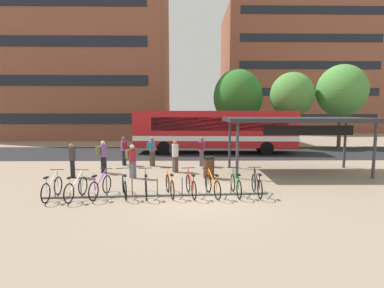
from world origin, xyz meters
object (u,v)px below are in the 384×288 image
object	(u,v)px
commuter_olive_pack_4	(132,159)
commuter_black_pack_5	(175,154)
parked_bicycle_silver_0	(52,188)
street_tree_1	(342,91)
parked_bicycle_orange_5	(170,186)
street_tree_0	(292,95)
parked_bicycle_black_9	(257,185)
parked_bicycle_silver_3	(124,186)
parked_bicycle_green_8	(236,185)
commuter_olive_pack_2	(72,158)
parked_bicycle_orange_7	(213,186)
commuter_maroon_pack_6	(124,149)
parked_bicycle_purple_2	(100,187)
city_bus	(214,130)
transit_shelter	(297,121)
parked_bicycle_red_6	(191,186)
parked_bicycle_purple_4	(146,186)
street_tree_2	(238,97)
commuter_olive_pack_3	(103,155)
commuter_maroon_pack_0	(202,149)
commuter_teal_pack_1	(152,149)
parked_bicycle_white_1	(76,189)
trash_bin	(209,167)

from	to	relation	value
commuter_olive_pack_4	commuter_black_pack_5	bearing A→B (deg)	69.14
parked_bicycle_silver_0	street_tree_1	distance (m)	23.80
parked_bicycle_orange_5	street_tree_0	bearing A→B (deg)	-47.13
parked_bicycle_black_9	parked_bicycle_silver_3	bearing A→B (deg)	91.79
parked_bicycle_green_8	commuter_olive_pack_2	world-z (taller)	commuter_olive_pack_2
parked_bicycle_orange_7	commuter_maroon_pack_6	bearing A→B (deg)	21.75
parked_bicycle_purple_2	city_bus	bearing A→B (deg)	-13.60
parked_bicycle_orange_5	street_tree_0	xyz separation A→B (m)	(9.82, 14.77, 4.19)
transit_shelter	street_tree_0	xyz separation A→B (m)	(3.56, 10.82, 1.90)
parked_bicycle_red_6	parked_bicycle_orange_7	world-z (taller)	same
parked_bicycle_orange_5	parked_bicycle_black_9	bearing A→B (deg)	-103.36
parked_bicycle_purple_4	street_tree_1	distance (m)	21.16
street_tree_2	parked_bicycle_orange_5	bearing A→B (deg)	-107.84
commuter_black_pack_5	street_tree_0	distance (m)	14.85
city_bus	commuter_black_pack_5	xyz separation A→B (m)	(-2.65, -7.04, -0.80)
parked_bicycle_silver_0	parked_bicycle_red_6	world-z (taller)	same
parked_bicycle_red_6	commuter_olive_pack_3	bearing A→B (deg)	35.46
parked_bicycle_purple_4	commuter_maroon_pack_0	xyz separation A→B (m)	(2.38, 5.96, 0.60)
parked_bicycle_orange_7	commuter_teal_pack_1	bearing A→B (deg)	11.76
commuter_olive_pack_2	city_bus	bearing A→B (deg)	112.56
parked_bicycle_purple_2	parked_bicycle_silver_3	xyz separation A→B (m)	(0.87, 0.05, 0.00)
city_bus	parked_bicycle_black_9	world-z (taller)	city_bus
commuter_maroon_pack_6	street_tree_2	world-z (taller)	street_tree_2
parked_bicycle_red_6	commuter_maroon_pack_0	distance (m)	6.00
parked_bicycle_silver_0	parked_bicycle_orange_5	bearing A→B (deg)	-86.35
street_tree_1	parked_bicycle_green_8	bearing A→B (deg)	-128.66
parked_bicycle_orange_7	commuter_maroon_pack_6	world-z (taller)	commuter_maroon_pack_6
commuter_teal_pack_1	parked_bicycle_green_8	bearing A→B (deg)	-121.18
parked_bicycle_silver_0	parked_bicycle_orange_5	world-z (taller)	same
commuter_olive_pack_2	commuter_black_pack_5	distance (m)	5.01
street_tree_0	street_tree_2	bearing A→B (deg)	154.39
parked_bicycle_silver_0	parked_bicycle_black_9	xyz separation A→B (m)	(7.57, 0.36, 0.00)
parked_bicycle_silver_3	street_tree_1	distance (m)	21.73
street_tree_2	street_tree_1	bearing A→B (deg)	-16.84
parked_bicycle_purple_2	transit_shelter	xyz separation A→B (m)	(8.83, 4.09, 2.30)
parked_bicycle_silver_3	commuter_olive_pack_3	world-z (taller)	commuter_olive_pack_3
parked_bicycle_orange_7	commuter_maroon_pack_0	world-z (taller)	commuter_maroon_pack_0
commuter_olive_pack_2	street_tree_2	xyz separation A→B (m)	(10.29, 13.81, 3.54)
parked_bicycle_silver_3	parked_bicycle_orange_5	xyz separation A→B (m)	(1.70, 0.09, 0.00)
commuter_olive_pack_2	commuter_olive_pack_4	distance (m)	2.90
parked_bicycle_white_1	commuter_teal_pack_1	size ratio (longest dim) A/B	1.01
parked_bicycle_silver_3	street_tree_1	size ratio (longest dim) A/B	0.23
city_bus	commuter_maroon_pack_6	size ratio (longest dim) A/B	7.20
commuter_black_pack_5	trash_bin	size ratio (longest dim) A/B	1.65
parked_bicycle_green_8	city_bus	bearing A→B (deg)	-4.69
parked_bicycle_white_1	commuter_maroon_pack_6	bearing A→B (deg)	4.07
parked_bicycle_purple_2	commuter_maroon_pack_6	size ratio (longest dim) A/B	1.01
parked_bicycle_white_1	parked_bicycle_black_9	world-z (taller)	same
commuter_teal_pack_1	commuter_maroon_pack_6	world-z (taller)	commuter_teal_pack_1
commuter_maroon_pack_6	transit_shelter	bearing A→B (deg)	-127.92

